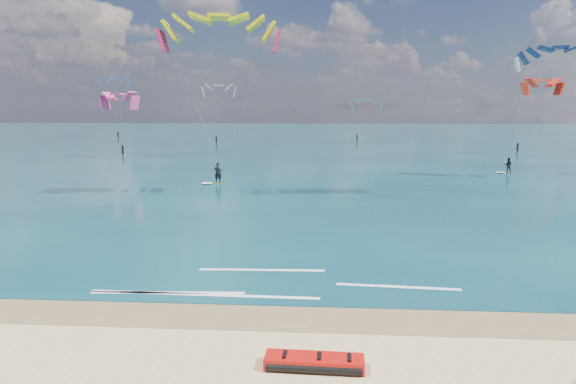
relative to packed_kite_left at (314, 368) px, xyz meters
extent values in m
plane|color=tan|center=(-2.08, 40.45, 0.00)|extent=(320.00, 320.00, 0.00)
cube|color=brown|center=(-2.08, 3.45, 0.00)|extent=(320.00, 2.40, 0.01)
cube|color=#0B313F|center=(-2.08, 104.45, 0.02)|extent=(320.00, 200.00, 0.04)
cube|color=#BFE41A|center=(-9.80, 34.34, 0.07)|extent=(1.56, 0.74, 0.07)
imported|color=black|center=(-9.80, 34.34, 1.09)|extent=(0.85, 0.73, 1.98)
cylinder|color=black|center=(-9.47, 34.01, 1.38)|extent=(0.60, 0.16, 0.04)
cube|color=#AAC91E|center=(20.69, 44.41, 0.07)|extent=(1.29, 0.44, 0.06)
imported|color=black|center=(20.69, 44.41, 0.90)|extent=(0.90, 0.76, 1.62)
cylinder|color=black|center=(20.97, 44.13, 1.18)|extent=(0.52, 0.05, 0.04)
cube|color=white|center=(-5.92, 5.45, 0.04)|extent=(6.14, 0.57, 0.01)
cube|color=white|center=(-2.52, 8.55, 0.04)|extent=(5.68, 0.45, 0.01)
cube|color=white|center=(-4.43, 5.33, 0.04)|extent=(9.14, 0.47, 0.01)
cube|color=white|center=(3.32, 6.75, 0.04)|extent=(5.04, 0.60, 0.01)
camera|label=1|loc=(0.17, -13.58, 7.36)|focal=32.00mm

